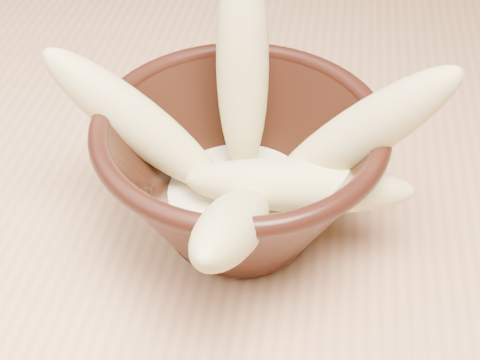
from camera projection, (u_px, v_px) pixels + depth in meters
The scene contains 8 objects.
table at pixel (245, 224), 0.66m from camera, with size 1.20×0.80×0.75m.
bowl at pixel (240, 170), 0.50m from camera, with size 0.21×0.21×0.12m.
milk_puddle at pixel (240, 198), 0.52m from camera, with size 0.12×0.12×0.02m, color beige.
banana_upright at pixel (243, 66), 0.49m from camera, with size 0.04×0.04×0.17m, color #D8C780.
banana_left at pixel (137, 123), 0.49m from camera, with size 0.04×0.04×0.16m, color #D8C780.
banana_right at pixel (357, 136), 0.46m from camera, with size 0.04×0.04×0.17m, color #D8C780.
banana_across at pixel (297, 185), 0.48m from camera, with size 0.04×0.04×0.17m, color #D8C780.
banana_front at pixel (234, 225), 0.42m from camera, with size 0.04×0.04×0.18m, color #D8C780.
Camera 1 is at (0.06, -0.45, 1.15)m, focal length 50.00 mm.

